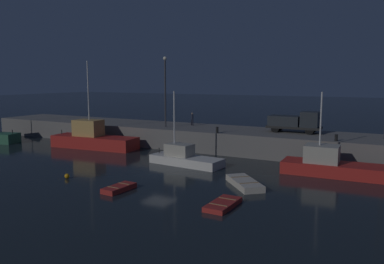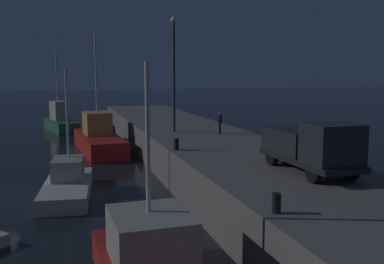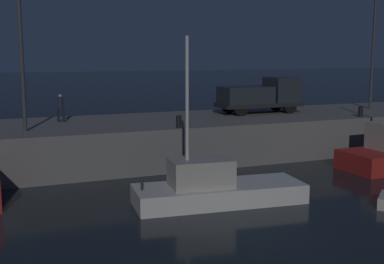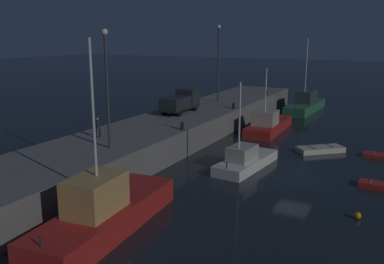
{
  "view_description": "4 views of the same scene",
  "coord_description": "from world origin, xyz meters",
  "px_view_note": "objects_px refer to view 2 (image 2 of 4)",
  "views": [
    {
      "loc": [
        17.73,
        -27.15,
        7.99
      ],
      "look_at": [
        -1.3,
        8.56,
        2.45
      ],
      "focal_mm": 36.01,
      "sensor_mm": 36.0,
      "label": 1
    },
    {
      "loc": [
        24.99,
        3.85,
        6.62
      ],
      "look_at": [
        -3.8,
        12.27,
        2.65
      ],
      "focal_mm": 41.53,
      "sensor_mm": 36.0,
      "label": 2
    },
    {
      "loc": [
        -8.05,
        -14.48,
        6.2
      ],
      "look_at": [
        1.5,
        9.33,
        2.17
      ],
      "focal_mm": 46.9,
      "sensor_mm": 36.0,
      "label": 3
    },
    {
      "loc": [
        -29.58,
        -6.89,
        10.17
      ],
      "look_at": [
        0.44,
        8.71,
        2.4
      ],
      "focal_mm": 39.25,
      "sensor_mm": 36.0,
      "label": 4
    }
  ],
  "objects_px": {
    "bollard_west": "(176,144)",
    "utility_truck": "(311,146)",
    "fishing_boat_blue": "(99,138)",
    "lamp_post_west": "(174,66)",
    "bollard_east": "(276,203)",
    "fishing_trawler_red": "(60,121)",
    "fishing_boat_orange": "(68,183)",
    "dockworker": "(220,121)"
  },
  "relations": [
    {
      "from": "dockworker",
      "to": "bollard_east",
      "type": "distance_m",
      "value": 18.0
    },
    {
      "from": "utility_truck",
      "to": "fishing_trawler_red",
      "type": "bearing_deg",
      "value": -164.0
    },
    {
      "from": "fishing_boat_blue",
      "to": "lamp_post_west",
      "type": "distance_m",
      "value": 10.46
    },
    {
      "from": "bollard_west",
      "to": "utility_truck",
      "type": "bearing_deg",
      "value": 29.61
    },
    {
      "from": "fishing_boat_blue",
      "to": "bollard_east",
      "type": "distance_m",
      "value": 26.71
    },
    {
      "from": "fishing_trawler_red",
      "to": "lamp_post_west",
      "type": "height_order",
      "value": "lamp_post_west"
    },
    {
      "from": "fishing_boat_blue",
      "to": "lamp_post_west",
      "type": "height_order",
      "value": "lamp_post_west"
    },
    {
      "from": "fishing_boat_blue",
      "to": "bollard_west",
      "type": "height_order",
      "value": "fishing_boat_blue"
    },
    {
      "from": "lamp_post_west",
      "to": "bollard_east",
      "type": "xyz_separation_m",
      "value": [
        19.55,
        -1.63,
        -4.52
      ]
    },
    {
      "from": "fishing_trawler_red",
      "to": "lamp_post_west",
      "type": "relative_size",
      "value": 1.14
    },
    {
      "from": "lamp_post_west",
      "to": "bollard_east",
      "type": "distance_m",
      "value": 20.13
    },
    {
      "from": "fishing_trawler_red",
      "to": "bollard_east",
      "type": "relative_size",
      "value": 14.99
    },
    {
      "from": "fishing_boat_orange",
      "to": "lamp_post_west",
      "type": "xyz_separation_m",
      "value": [
        -6.91,
        7.75,
        6.5
      ]
    },
    {
      "from": "fishing_boat_orange",
      "to": "utility_truck",
      "type": "distance_m",
      "value": 13.2
    },
    {
      "from": "lamp_post_west",
      "to": "bollard_west",
      "type": "bearing_deg",
      "value": -13.07
    },
    {
      "from": "fishing_boat_orange",
      "to": "bollard_west",
      "type": "height_order",
      "value": "fishing_boat_orange"
    },
    {
      "from": "lamp_post_west",
      "to": "fishing_trawler_red",
      "type": "bearing_deg",
      "value": -159.61
    },
    {
      "from": "lamp_post_west",
      "to": "bollard_west",
      "type": "relative_size",
      "value": 12.9
    },
    {
      "from": "fishing_boat_blue",
      "to": "utility_truck",
      "type": "bearing_deg",
      "value": 18.7
    },
    {
      "from": "dockworker",
      "to": "bollard_east",
      "type": "relative_size",
      "value": 2.51
    },
    {
      "from": "bollard_west",
      "to": "lamp_post_west",
      "type": "bearing_deg",
      "value": 166.93
    },
    {
      "from": "fishing_trawler_red",
      "to": "bollard_west",
      "type": "xyz_separation_m",
      "value": [
        29.56,
        6.42,
        1.5
      ]
    },
    {
      "from": "fishing_boat_blue",
      "to": "fishing_boat_orange",
      "type": "bearing_deg",
      "value": -11.34
    },
    {
      "from": "fishing_boat_blue",
      "to": "lamp_post_west",
      "type": "bearing_deg",
      "value": 35.78
    },
    {
      "from": "fishing_trawler_red",
      "to": "bollard_west",
      "type": "height_order",
      "value": "fishing_trawler_red"
    },
    {
      "from": "fishing_boat_orange",
      "to": "bollard_east",
      "type": "height_order",
      "value": "fishing_boat_orange"
    },
    {
      "from": "fishing_boat_blue",
      "to": "bollard_east",
      "type": "bearing_deg",
      "value": 7.22
    },
    {
      "from": "lamp_post_west",
      "to": "bollard_west",
      "type": "height_order",
      "value": "lamp_post_west"
    },
    {
      "from": "dockworker",
      "to": "fishing_trawler_red",
      "type": "bearing_deg",
      "value": -155.5
    },
    {
      "from": "dockworker",
      "to": "bollard_west",
      "type": "bearing_deg",
      "value": -39.97
    },
    {
      "from": "fishing_boat_blue",
      "to": "bollard_west",
      "type": "distance_m",
      "value": 14.91
    },
    {
      "from": "lamp_post_west",
      "to": "fishing_boat_orange",
      "type": "bearing_deg",
      "value": -48.25
    },
    {
      "from": "fishing_trawler_red",
      "to": "fishing_boat_orange",
      "type": "relative_size",
      "value": 1.29
    },
    {
      "from": "lamp_post_west",
      "to": "bollard_west",
      "type": "distance_m",
      "value": 8.98
    },
    {
      "from": "fishing_boat_blue",
      "to": "bollard_east",
      "type": "relative_size",
      "value": 16.99
    },
    {
      "from": "fishing_boat_blue",
      "to": "dockworker",
      "type": "bearing_deg",
      "value": 40.83
    },
    {
      "from": "bollard_east",
      "to": "dockworker",
      "type": "bearing_deg",
      "value": 165.71
    },
    {
      "from": "fishing_trawler_red",
      "to": "dockworker",
      "type": "distance_m",
      "value": 26.57
    },
    {
      "from": "fishing_boat_orange",
      "to": "fishing_trawler_red",
      "type": "bearing_deg",
      "value": -179.16
    },
    {
      "from": "fishing_trawler_red",
      "to": "fishing_boat_orange",
      "type": "height_order",
      "value": "fishing_trawler_red"
    },
    {
      "from": "fishing_boat_orange",
      "to": "bollard_west",
      "type": "relative_size",
      "value": 11.34
    },
    {
      "from": "fishing_boat_orange",
      "to": "dockworker",
      "type": "height_order",
      "value": "fishing_boat_orange"
    }
  ]
}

